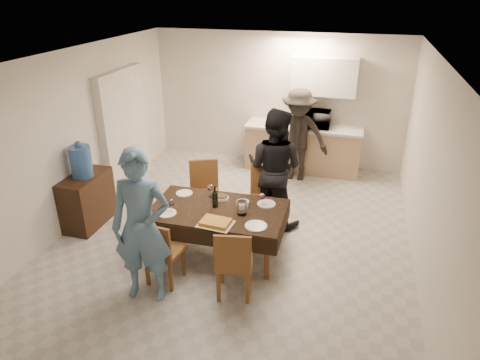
# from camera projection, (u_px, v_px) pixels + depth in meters

# --- Properties ---
(floor) EXTENTS (5.00, 6.00, 0.02)m
(floor) POSITION_uv_depth(u_px,v_px,m) (236.00, 233.00, 6.45)
(floor) COLOR #ADACA8
(floor) RESTS_ON ground
(ceiling) EXTENTS (5.00, 6.00, 0.02)m
(ceiling) POSITION_uv_depth(u_px,v_px,m) (235.00, 57.00, 5.34)
(ceiling) COLOR white
(ceiling) RESTS_ON wall_back
(wall_back) EXTENTS (5.00, 0.02, 2.60)m
(wall_back) POSITION_uv_depth(u_px,v_px,m) (277.00, 100.00, 8.51)
(wall_back) COLOR silver
(wall_back) RESTS_ON floor
(wall_front) EXTENTS (5.00, 0.02, 2.60)m
(wall_front) POSITION_uv_depth(u_px,v_px,m) (128.00, 292.00, 3.28)
(wall_front) COLOR silver
(wall_front) RESTS_ON floor
(wall_left) EXTENTS (0.02, 6.00, 2.60)m
(wall_left) POSITION_uv_depth(u_px,v_px,m) (78.00, 137.00, 6.50)
(wall_left) COLOR silver
(wall_left) RESTS_ON floor
(wall_right) EXTENTS (0.02, 6.00, 2.60)m
(wall_right) POSITION_uv_depth(u_px,v_px,m) (430.00, 173.00, 5.29)
(wall_right) COLOR silver
(wall_right) RESTS_ON floor
(stub_partition) EXTENTS (0.15, 1.40, 2.10)m
(stub_partition) POSITION_uv_depth(u_px,v_px,m) (124.00, 129.00, 7.63)
(stub_partition) COLOR silver
(stub_partition) RESTS_ON floor
(kitchen_base_cabinet) EXTENTS (2.20, 0.60, 0.86)m
(kitchen_base_cabinet) POSITION_uv_depth(u_px,v_px,m) (302.00, 149.00, 8.45)
(kitchen_base_cabinet) COLOR tan
(kitchen_base_cabinet) RESTS_ON floor
(kitchen_worktop) EXTENTS (2.24, 0.64, 0.05)m
(kitchen_worktop) POSITION_uv_depth(u_px,v_px,m) (304.00, 127.00, 8.26)
(kitchen_worktop) COLOR beige
(kitchen_worktop) RESTS_ON kitchen_base_cabinet
(upper_cabinet) EXTENTS (1.20, 0.34, 0.70)m
(upper_cabinet) POSITION_uv_depth(u_px,v_px,m) (324.00, 76.00, 7.90)
(upper_cabinet) COLOR silver
(upper_cabinet) RESTS_ON wall_back
(dining_table) EXTENTS (1.80, 1.07, 0.70)m
(dining_table) POSITION_uv_depth(u_px,v_px,m) (218.00, 211.00, 5.71)
(dining_table) COLOR black
(dining_table) RESTS_ON floor
(chair_near_left) EXTENTS (0.44, 0.44, 0.49)m
(chair_near_left) POSITION_uv_depth(u_px,v_px,m) (161.00, 247.00, 5.14)
(chair_near_left) COLOR brown
(chair_near_left) RESTS_ON floor
(chair_near_right) EXTENTS (0.49, 0.50, 0.50)m
(chair_near_right) POSITION_uv_depth(u_px,v_px,m) (232.00, 258.00, 4.92)
(chair_near_right) COLOR brown
(chair_near_right) RESTS_ON floor
(chair_far_left) EXTENTS (0.59, 0.60, 0.53)m
(chair_far_left) POSITION_uv_depth(u_px,v_px,m) (203.00, 190.00, 6.43)
(chair_far_left) COLOR brown
(chair_far_left) RESTS_ON floor
(chair_far_right) EXTENTS (0.47, 0.47, 0.54)m
(chair_far_right) POSITION_uv_depth(u_px,v_px,m) (261.00, 197.00, 6.20)
(chair_far_right) COLOR brown
(chair_far_right) RESTS_ON floor
(console) EXTENTS (0.44, 0.88, 0.81)m
(console) POSITION_uv_depth(u_px,v_px,m) (88.00, 200.00, 6.55)
(console) COLOR black
(console) RESTS_ON floor
(water_jug) EXTENTS (0.31, 0.31, 0.47)m
(water_jug) POSITION_uv_depth(u_px,v_px,m) (81.00, 162.00, 6.28)
(water_jug) COLOR #3867B2
(water_jug) RESTS_ON console
(wine_bottle) EXTENTS (0.08, 0.08, 0.31)m
(wine_bottle) POSITION_uv_depth(u_px,v_px,m) (215.00, 196.00, 5.69)
(wine_bottle) COLOR black
(wine_bottle) RESTS_ON dining_table
(water_pitcher) EXTENTS (0.12, 0.12, 0.19)m
(water_pitcher) POSITION_uv_depth(u_px,v_px,m) (242.00, 208.00, 5.53)
(water_pitcher) COLOR white
(water_pitcher) RESTS_ON dining_table
(savoury_tart) EXTENTS (0.45, 0.35, 0.05)m
(savoury_tart) POSITION_uv_depth(u_px,v_px,m) (216.00, 222.00, 5.33)
(savoury_tart) COLOR gold
(savoury_tart) RESTS_ON dining_table
(salad_bowl) EXTENTS (0.17, 0.17, 0.07)m
(salad_bowl) POSITION_uv_depth(u_px,v_px,m) (243.00, 203.00, 5.77)
(salad_bowl) COLOR white
(salad_bowl) RESTS_ON dining_table
(mushroom_dish) EXTENTS (0.22, 0.22, 0.04)m
(mushroom_dish) POSITION_uv_depth(u_px,v_px,m) (220.00, 198.00, 5.95)
(mushroom_dish) COLOR white
(mushroom_dish) RESTS_ON dining_table
(wine_glass_a) EXTENTS (0.09, 0.09, 0.20)m
(wine_glass_a) POSITION_uv_depth(u_px,v_px,m) (171.00, 206.00, 5.57)
(wine_glass_a) COLOR white
(wine_glass_a) RESTS_ON dining_table
(wine_glass_b) EXTENTS (0.08, 0.08, 0.19)m
(wine_glass_b) POSITION_uv_depth(u_px,v_px,m) (262.00, 199.00, 5.75)
(wine_glass_b) COLOR white
(wine_glass_b) RESTS_ON dining_table
(wine_glass_c) EXTENTS (0.09, 0.09, 0.20)m
(wine_glass_c) POSITION_uv_depth(u_px,v_px,m) (211.00, 191.00, 5.97)
(wine_glass_c) COLOR white
(wine_glass_c) RESTS_ON dining_table
(plate_near_left) EXTENTS (0.25, 0.25, 0.01)m
(plate_near_left) POSITION_uv_depth(u_px,v_px,m) (167.00, 213.00, 5.58)
(plate_near_left) COLOR white
(plate_near_left) RESTS_ON dining_table
(plate_near_right) EXTENTS (0.28, 0.28, 0.02)m
(plate_near_right) POSITION_uv_depth(u_px,v_px,m) (256.00, 226.00, 5.29)
(plate_near_right) COLOR white
(plate_near_right) RESTS_ON dining_table
(plate_far_left) EXTENTS (0.24, 0.24, 0.01)m
(plate_far_left) POSITION_uv_depth(u_px,v_px,m) (184.00, 193.00, 6.10)
(plate_far_left) COLOR white
(plate_far_left) RESTS_ON dining_table
(plate_far_right) EXTENTS (0.25, 0.25, 0.01)m
(plate_far_right) POSITION_uv_depth(u_px,v_px,m) (266.00, 204.00, 5.81)
(plate_far_right) COLOR white
(plate_far_right) RESTS_ON dining_table
(microwave) EXTENTS (0.58, 0.39, 0.32)m
(microwave) POSITION_uv_depth(u_px,v_px,m) (315.00, 119.00, 8.13)
(microwave) COLOR silver
(microwave) RESTS_ON kitchen_worktop
(person_near) EXTENTS (0.76, 0.56, 1.88)m
(person_near) POSITION_uv_depth(u_px,v_px,m) (142.00, 227.00, 4.82)
(person_near) COLOR #557B9D
(person_near) RESTS_ON floor
(person_far) EXTENTS (1.03, 0.89, 1.84)m
(person_far) POSITION_uv_depth(u_px,v_px,m) (274.00, 168.00, 6.39)
(person_far) COLOR black
(person_far) RESTS_ON floor
(person_kitchen) EXTENTS (1.12, 0.64, 1.74)m
(person_kitchen) POSITION_uv_depth(u_px,v_px,m) (298.00, 135.00, 7.89)
(person_kitchen) COLOR black
(person_kitchen) RESTS_ON floor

